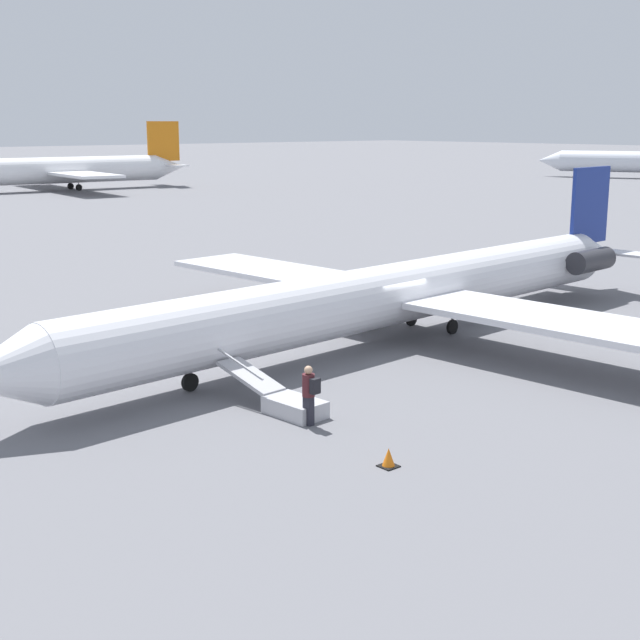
# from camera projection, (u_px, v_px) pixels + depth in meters

# --- Properties ---
(ground_plane) EXTENTS (600.00, 600.00, 0.00)m
(ground_plane) POSITION_uv_depth(u_px,v_px,m) (385.00, 341.00, 34.97)
(ground_plane) COLOR slate
(airplane_main) EXTENTS (34.82, 26.96, 6.26)m
(airplane_main) POSITION_uv_depth(u_px,v_px,m) (402.00, 292.00, 35.22)
(airplane_main) COLOR silver
(airplane_main) RESTS_ON ground
(airplane_far_center) EXTENTS (36.59, 27.63, 8.65)m
(airplane_far_center) POSITION_uv_depth(u_px,v_px,m) (58.00, 170.00, 112.72)
(airplane_far_center) COLOR white
(airplane_far_center) RESTS_ON ground
(boarding_stairs) EXTENTS (1.30, 4.07, 1.60)m
(boarding_stairs) POSITION_uv_depth(u_px,v_px,m) (286.00, 401.00, 26.32)
(boarding_stairs) COLOR #B2B2B7
(boarding_stairs) RESTS_ON ground
(passenger) EXTENTS (0.36, 0.55, 1.74)m
(passenger) POSITION_uv_depth(u_px,v_px,m) (309.00, 391.00, 25.06)
(passenger) COLOR #23232D
(passenger) RESTS_ON ground
(traffic_cone_near_stairs) EXTENTS (0.45, 0.45, 0.49)m
(traffic_cone_near_stairs) POSITION_uv_depth(u_px,v_px,m) (389.00, 458.00, 22.17)
(traffic_cone_near_stairs) COLOR black
(traffic_cone_near_stairs) RESTS_ON ground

